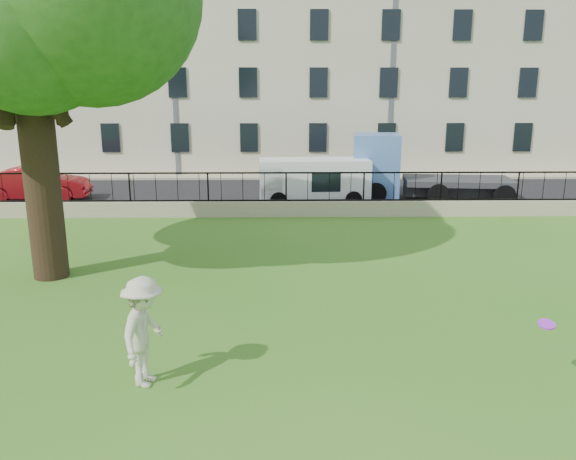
{
  "coord_description": "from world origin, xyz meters",
  "views": [
    {
      "loc": [
        -0.3,
        -9.34,
        4.73
      ],
      "look_at": [
        -0.08,
        3.5,
        1.55
      ],
      "focal_mm": 35.0,
      "sensor_mm": 36.0,
      "label": 1
    }
  ],
  "objects_px": {
    "white_van": "(314,182)",
    "blue_truck": "(431,167)",
    "frisbee": "(547,324)",
    "red_sedan": "(36,184)",
    "man": "(144,332)"
  },
  "relations": [
    {
      "from": "white_van",
      "to": "blue_truck",
      "type": "xyz_separation_m",
      "value": [
        5.27,
        1.0,
        0.48
      ]
    },
    {
      "from": "frisbee",
      "to": "white_van",
      "type": "distance_m",
      "value": 15.68
    },
    {
      "from": "red_sedan",
      "to": "blue_truck",
      "type": "height_order",
      "value": "blue_truck"
    },
    {
      "from": "blue_truck",
      "to": "man",
      "type": "bearing_deg",
      "value": -111.93
    },
    {
      "from": "man",
      "to": "red_sedan",
      "type": "bearing_deg",
      "value": 38.05
    },
    {
      "from": "red_sedan",
      "to": "white_van",
      "type": "xyz_separation_m",
      "value": [
        12.23,
        -1.0,
        0.23
      ]
    },
    {
      "from": "man",
      "to": "blue_truck",
      "type": "distance_m",
      "value": 18.57
    },
    {
      "from": "frisbee",
      "to": "red_sedan",
      "type": "xyz_separation_m",
      "value": [
        -15.0,
        16.44,
        -0.35
      ]
    },
    {
      "from": "red_sedan",
      "to": "blue_truck",
      "type": "distance_m",
      "value": 17.51
    },
    {
      "from": "red_sedan",
      "to": "white_van",
      "type": "relative_size",
      "value": 0.98
    },
    {
      "from": "frisbee",
      "to": "white_van",
      "type": "height_order",
      "value": "white_van"
    },
    {
      "from": "man",
      "to": "blue_truck",
      "type": "height_order",
      "value": "blue_truck"
    },
    {
      "from": "man",
      "to": "red_sedan",
      "type": "relative_size",
      "value": 0.41
    },
    {
      "from": "red_sedan",
      "to": "white_van",
      "type": "distance_m",
      "value": 12.27
    },
    {
      "from": "red_sedan",
      "to": "frisbee",
      "type": "bearing_deg",
      "value": -144.47
    }
  ]
}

